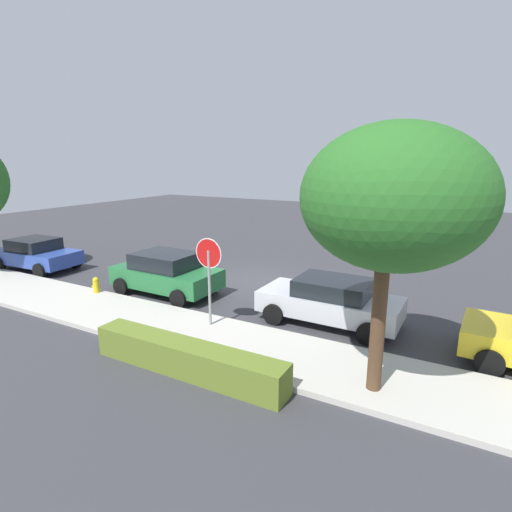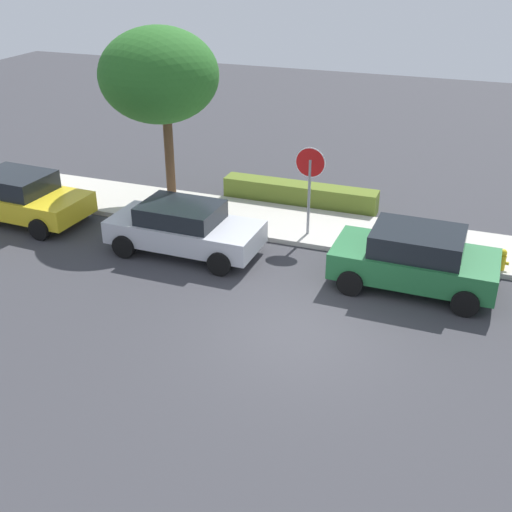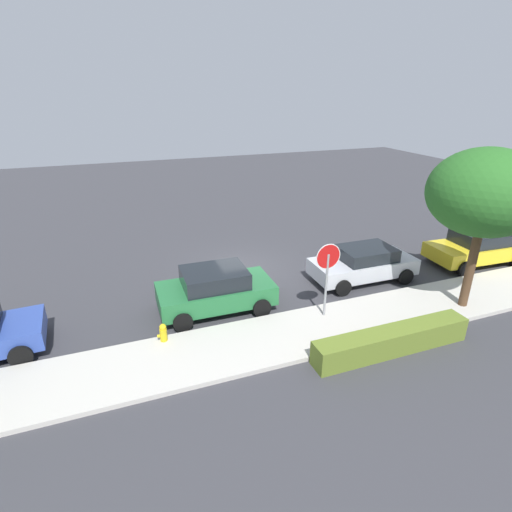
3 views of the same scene
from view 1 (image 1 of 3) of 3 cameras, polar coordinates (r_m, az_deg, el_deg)
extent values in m
plane|color=#38383D|center=(16.41, -0.39, -3.52)|extent=(60.00, 60.00, 0.00)
cube|color=beige|center=(12.23, -12.94, -9.70)|extent=(32.00, 2.55, 0.14)
cylinder|color=gray|center=(11.56, -6.65, -4.92)|extent=(0.08, 0.08, 2.36)
cylinder|color=white|center=(11.26, -6.80, 0.40)|extent=(0.86, 0.02, 0.86)
cylinder|color=red|center=(11.26, -6.80, 0.40)|extent=(0.81, 0.03, 0.81)
cube|color=silver|center=(12.27, 10.41, -6.76)|extent=(4.20, 1.83, 0.62)
cube|color=black|center=(12.06, 10.99, -4.38)|extent=(2.15, 1.58, 0.49)
cylinder|color=black|center=(12.12, 2.54, -8.28)|extent=(0.64, 0.23, 0.64)
cylinder|color=black|center=(13.62, 5.92, -5.82)|extent=(0.64, 0.23, 0.64)
cylinder|color=black|center=(11.24, 15.79, -10.64)|extent=(0.64, 0.23, 0.64)
cylinder|color=black|center=(12.85, 17.72, -7.66)|extent=(0.64, 0.23, 0.64)
cube|color=#236B38|center=(15.06, -12.65, -2.90)|extent=(3.99, 1.95, 0.67)
cube|color=black|center=(14.91, -12.85, -0.62)|extent=(2.19, 1.69, 0.56)
cylinder|color=black|center=(15.44, -18.67, -4.13)|extent=(0.64, 0.23, 0.64)
cylinder|color=black|center=(16.69, -13.88, -2.48)|extent=(0.64, 0.23, 0.64)
cylinder|color=black|center=(13.63, -10.99, -6.00)|extent=(0.64, 0.23, 0.64)
cylinder|color=black|center=(15.03, -6.33, -3.95)|extent=(0.64, 0.23, 0.64)
cylinder|color=black|center=(10.86, 30.37, -13.01)|extent=(0.65, 0.25, 0.64)
cylinder|color=black|center=(12.57, 30.64, -9.46)|extent=(0.65, 0.25, 0.64)
cube|color=#2D479E|center=(20.41, -28.82, -0.05)|extent=(4.00, 2.03, 0.60)
cube|color=black|center=(20.39, -29.17, 1.49)|extent=(1.96, 1.69, 0.51)
cylinder|color=black|center=(22.03, -28.92, 0.09)|extent=(0.65, 0.26, 0.64)
cylinder|color=black|center=(18.91, -28.50, -1.88)|extent=(0.65, 0.26, 0.64)
cylinder|color=black|center=(19.98, -24.41, -0.67)|extent=(0.65, 0.26, 0.64)
cylinder|color=#513823|center=(8.66, 16.94, -10.58)|extent=(0.30, 0.30, 2.76)
ellipsoid|color=#286623|center=(8.12, 19.18, 7.90)|extent=(3.62, 3.62, 2.85)
cylinder|color=gold|center=(15.62, -21.83, -4.37)|extent=(0.22, 0.22, 0.55)
sphere|color=gold|center=(15.53, -21.94, -3.19)|extent=(0.21, 0.21, 0.21)
cylinder|color=gold|center=(15.72, -22.20, -4.08)|extent=(0.08, 0.09, 0.09)
cube|color=olive|center=(9.66, -9.87, -14.19)|extent=(5.04, 0.70, 0.74)
camera|label=2|loc=(27.68, 5.66, 19.91)|focal=45.00mm
camera|label=3|loc=(12.91, -69.83, 15.68)|focal=28.00mm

